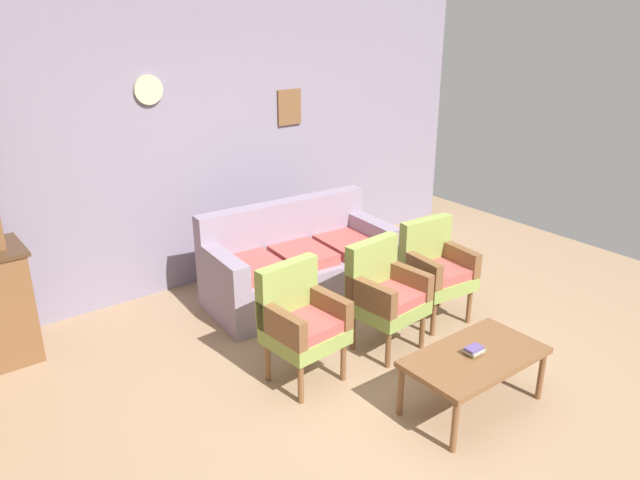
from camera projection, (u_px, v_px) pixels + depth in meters
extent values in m
plane|color=#997A5B|center=(394.00, 391.00, 4.54)|extent=(7.68, 7.68, 0.00)
cube|color=gray|center=(211.00, 147.00, 5.99)|extent=(6.40, 0.06, 2.70)
cube|color=brown|center=(289.00, 107.00, 6.35)|extent=(0.28, 0.02, 0.36)
cylinder|color=beige|center=(148.00, 90.00, 5.39)|extent=(0.26, 0.03, 0.26)
cube|color=gray|center=(301.00, 279.00, 5.86)|extent=(1.82, 0.93, 0.42)
cube|color=gray|center=(283.00, 225.00, 5.94)|extent=(1.78, 0.29, 0.48)
cube|color=gray|center=(370.00, 230.00, 6.15)|extent=(0.22, 0.81, 0.24)
cube|color=gray|center=(222.00, 266.00, 5.32)|extent=(0.22, 0.81, 0.24)
cube|color=#B74C47|center=(348.00, 244.00, 5.99)|extent=(0.50, 0.59, 0.10)
cube|color=#B74C47|center=(303.00, 255.00, 5.73)|extent=(0.50, 0.59, 0.10)
cube|color=#B74C47|center=(255.00, 267.00, 5.47)|extent=(0.50, 0.59, 0.10)
cube|color=#849947|center=(305.00, 336.00, 4.53)|extent=(0.56, 0.52, 0.12)
cube|color=#B74C47|center=(307.00, 326.00, 4.49)|extent=(0.47, 0.44, 0.10)
cube|color=#849947|center=(287.00, 291.00, 4.57)|extent=(0.53, 0.14, 0.46)
cube|color=brown|center=(327.00, 306.00, 4.61)|extent=(0.12, 0.48, 0.22)
cube|color=brown|center=(281.00, 325.00, 4.33)|extent=(0.12, 0.48, 0.22)
cylinder|color=brown|center=(343.00, 361.00, 4.61)|extent=(0.04, 0.04, 0.32)
cylinder|color=brown|center=(301.00, 383.00, 4.35)|extent=(0.04, 0.04, 0.32)
cylinder|color=brown|center=(310.00, 342.00, 4.88)|extent=(0.04, 0.04, 0.32)
cylinder|color=brown|center=(268.00, 361.00, 4.61)|extent=(0.04, 0.04, 0.32)
cube|color=#849947|center=(389.00, 307.00, 4.96)|extent=(0.56, 0.53, 0.12)
cube|color=#B74C47|center=(391.00, 298.00, 4.91)|extent=(0.48, 0.45, 0.10)
cube|color=#849947|center=(371.00, 266.00, 4.99)|extent=(0.53, 0.15, 0.46)
cube|color=brown|center=(407.00, 280.00, 5.04)|extent=(0.12, 0.49, 0.22)
cube|color=brown|center=(371.00, 296.00, 4.76)|extent=(0.12, 0.49, 0.22)
cylinder|color=brown|center=(422.00, 331.00, 5.04)|extent=(0.04, 0.04, 0.32)
cylinder|color=brown|center=(388.00, 349.00, 4.78)|extent=(0.04, 0.04, 0.32)
cylinder|color=brown|center=(387.00, 314.00, 5.30)|extent=(0.04, 0.04, 0.32)
cylinder|color=brown|center=(353.00, 331.00, 5.04)|extent=(0.04, 0.04, 0.32)
cube|color=#849947|center=(438.00, 281.00, 5.41)|extent=(0.56, 0.53, 0.12)
cube|color=#B74C47|center=(441.00, 273.00, 5.36)|extent=(0.48, 0.45, 0.10)
cube|color=#849947|center=(425.00, 243.00, 5.46)|extent=(0.53, 0.15, 0.46)
cube|color=brown|center=(458.00, 258.00, 5.46)|extent=(0.12, 0.49, 0.22)
cube|color=brown|center=(420.00, 269.00, 5.24)|extent=(0.12, 0.49, 0.22)
cylinder|color=brown|center=(469.00, 306.00, 5.44)|extent=(0.04, 0.04, 0.32)
cylinder|color=brown|center=(433.00, 318.00, 5.24)|extent=(0.04, 0.04, 0.32)
cylinder|color=brown|center=(440.00, 290.00, 5.74)|extent=(0.04, 0.04, 0.32)
cylinder|color=brown|center=(405.00, 301.00, 5.54)|extent=(0.04, 0.04, 0.32)
cube|color=brown|center=(475.00, 357.00, 4.23)|extent=(1.00, 0.56, 0.04)
cylinder|color=brown|center=(401.00, 391.00, 4.22)|extent=(0.04, 0.04, 0.38)
cylinder|color=brown|center=(486.00, 347.00, 4.74)|extent=(0.04, 0.04, 0.38)
cylinder|color=brown|center=(455.00, 426.00, 3.86)|extent=(0.04, 0.04, 0.38)
cylinder|color=brown|center=(541.00, 376.00, 4.39)|extent=(0.04, 0.04, 0.38)
cube|color=olive|center=(475.00, 352.00, 4.24)|extent=(0.15, 0.08, 0.02)
cube|color=#A5A48C|center=(473.00, 350.00, 4.22)|extent=(0.12, 0.11, 0.02)
cube|color=#5A4787|center=(474.00, 348.00, 4.21)|extent=(0.12, 0.08, 0.02)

